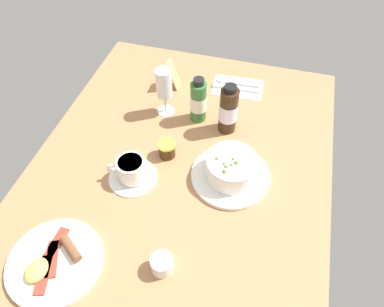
# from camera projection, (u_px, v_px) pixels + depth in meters

# --- Properties ---
(ground_plane) EXTENTS (1.10, 0.84, 0.03)m
(ground_plane) POSITION_uv_depth(u_px,v_px,m) (179.00, 171.00, 1.03)
(ground_plane) COLOR #A8754C
(porridge_bowl) EXTENTS (0.22, 0.22, 0.08)m
(porridge_bowl) POSITION_uv_depth(u_px,v_px,m) (231.00, 169.00, 0.97)
(porridge_bowl) COLOR white
(porridge_bowl) RESTS_ON ground_plane
(cutlery_setting) EXTENTS (0.12, 0.18, 0.01)m
(cutlery_setting) POSITION_uv_depth(u_px,v_px,m) (236.00, 87.00, 1.25)
(cutlery_setting) COLOR white
(cutlery_setting) RESTS_ON ground_plane
(coffee_cup) EXTENTS (0.13, 0.13, 0.07)m
(coffee_cup) POSITION_uv_depth(u_px,v_px,m) (131.00, 171.00, 0.97)
(coffee_cup) COLOR white
(coffee_cup) RESTS_ON ground_plane
(creamer_jug) EXTENTS (0.06, 0.05, 0.05)m
(creamer_jug) POSITION_uv_depth(u_px,v_px,m) (162.00, 264.00, 0.81)
(creamer_jug) COLOR white
(creamer_jug) RESTS_ON ground_plane
(wine_glass) EXTENTS (0.06, 0.06, 0.16)m
(wine_glass) POSITION_uv_depth(u_px,v_px,m) (164.00, 86.00, 1.09)
(wine_glass) COLOR white
(wine_glass) RESTS_ON ground_plane
(jam_jar) EXTENTS (0.05, 0.05, 0.05)m
(jam_jar) POSITION_uv_depth(u_px,v_px,m) (167.00, 149.00, 1.03)
(jam_jar) COLOR #39210F
(jam_jar) RESTS_ON ground_plane
(sauce_bottle_green) EXTENTS (0.05, 0.05, 0.16)m
(sauce_bottle_green) POSITION_uv_depth(u_px,v_px,m) (199.00, 101.00, 1.10)
(sauce_bottle_green) COLOR #337233
(sauce_bottle_green) RESTS_ON ground_plane
(sauce_bottle_brown) EXTENTS (0.06, 0.06, 0.17)m
(sauce_bottle_brown) POSITION_uv_depth(u_px,v_px,m) (228.00, 110.00, 1.06)
(sauce_bottle_brown) COLOR #382314
(sauce_bottle_brown) RESTS_ON ground_plane
(breakfast_plate) EXTENTS (0.22, 0.22, 0.04)m
(breakfast_plate) POSITION_uv_depth(u_px,v_px,m) (54.00, 262.00, 0.83)
(breakfast_plate) COLOR white
(breakfast_plate) RESTS_ON ground_plane
(menu_card) EXTENTS (0.05, 0.07, 0.10)m
(menu_card) POSITION_uv_depth(u_px,v_px,m) (169.00, 74.00, 1.22)
(menu_card) COLOR tan
(menu_card) RESTS_ON ground_plane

